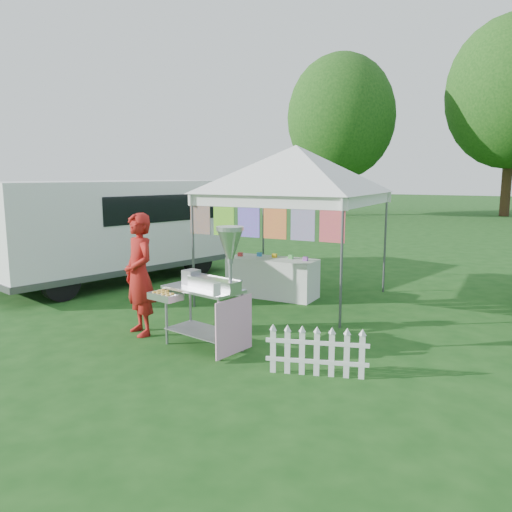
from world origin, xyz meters
The scene contains 8 objects.
ground centered at (0.00, 0.00, 0.00)m, with size 120.00×120.00×0.00m, color #154313.
canopy_main centered at (0.00, 3.49, 2.99)m, with size 4.24×4.24×3.45m.
tree_left centered at (-6.00, 24.00, 5.83)m, with size 6.40×6.40×9.53m.
donut_cart centered at (0.18, 0.25, 1.04)m, with size 1.39×0.86×1.76m.
vendor centered at (-1.21, 0.36, 0.94)m, with size 0.68×0.45×1.88m, color #A01713.
cargo_van centered at (-4.41, 3.30, 1.24)m, with size 3.56×5.91×2.30m.
picket_fence centered at (1.79, 0.09, 0.29)m, with size 1.21×0.39×0.56m.
display_table centered at (-0.49, 3.50, 0.39)m, with size 1.80×0.70×0.78m, color white.
Camera 1 is at (3.85, -5.39, 2.44)m, focal length 35.00 mm.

